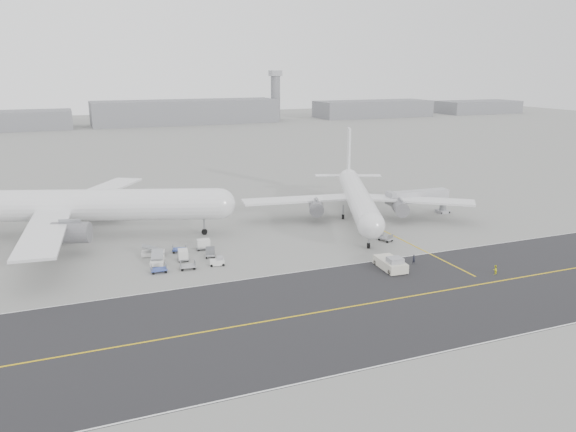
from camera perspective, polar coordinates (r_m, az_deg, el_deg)
name	(u,v)px	position (r m, az deg, el deg)	size (l,w,h in m)	color
ground	(272,271)	(94.67, -1.69, -5.58)	(700.00, 700.00, 0.00)	gray
taxiway	(348,307)	(81.34, 6.12, -9.19)	(220.00, 59.00, 0.03)	#2B2B2E
horizon_buildings	(170,124)	(350.21, -11.90, 9.13)	(520.00, 28.00, 28.00)	gray
control_tower	(275,94)	(372.34, -1.28, 12.26)	(7.00, 7.00, 31.25)	gray
airliner_a	(74,205)	(119.72, -20.93, 1.02)	(62.26, 61.12, 22.35)	white
airliner_b	(357,197)	(125.72, 7.06, 1.95)	(48.61, 49.64, 18.04)	white
pushback_tug	(391,264)	(96.40, 10.41, -4.78)	(3.64, 8.95, 2.54)	beige
jet_bridge	(419,198)	(132.08, 13.13, 1.84)	(15.95, 3.59, 6.00)	gray
gse_cluster	(184,260)	(101.44, -10.56, -4.41)	(17.68, 17.07, 2.04)	#9D9EA3
stray_dolly	(385,241)	(112.09, 9.87, -2.51)	(1.62, 2.63, 1.62)	silver
ground_crew_a	(414,260)	(99.83, 12.67, -4.34)	(0.61, 0.40, 1.68)	black
ground_crew_b	(495,270)	(98.91, 20.29, -5.14)	(0.76, 0.60, 1.57)	yellow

